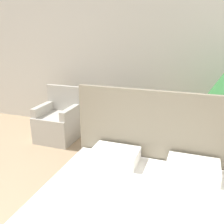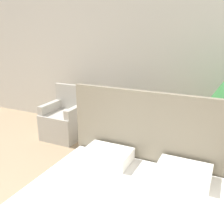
{
  "view_description": "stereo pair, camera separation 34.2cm",
  "coord_description": "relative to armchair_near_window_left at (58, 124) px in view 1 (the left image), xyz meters",
  "views": [
    {
      "loc": [
        1.63,
        -0.22,
        1.88
      ],
      "look_at": [
        0.55,
        2.84,
        0.79
      ],
      "focal_mm": 40.0,
      "sensor_mm": 36.0,
      "label": 1
    },
    {
      "loc": [
        1.95,
        -0.09,
        1.88
      ],
      "look_at": [
        0.55,
        2.84,
        0.79
      ],
      "focal_mm": 40.0,
      "sensor_mm": 36.0,
      "label": 2
    }
  ],
  "objects": [
    {
      "name": "armchair_near_window_right",
      "position": [
        0.95,
        -0.0,
        0.0
      ],
      "size": [
        0.69,
        0.67,
        0.93
      ],
      "rotation": [
        0.0,
        0.0,
        0.08
      ],
      "color": "#B7B2A8",
      "rests_on": "ground_plane"
    },
    {
      "name": "wall_back",
      "position": [
        0.63,
        0.85,
        1.16
      ],
      "size": [
        10.0,
        0.06,
        2.9
      ],
      "color": "silver",
      "rests_on": "ground_plane"
    },
    {
      "name": "armchair_near_window_left",
      "position": [
        0.0,
        0.0,
        0.0
      ],
      "size": [
        0.64,
        0.62,
        0.93
      ],
      "rotation": [
        0.0,
        0.0,
        0.0
      ],
      "color": "#B7B2A8",
      "rests_on": "ground_plane"
    }
  ]
}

